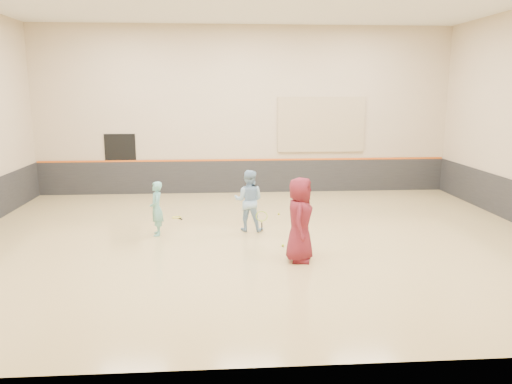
{
  "coord_description": "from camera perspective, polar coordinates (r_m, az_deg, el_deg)",
  "views": [
    {
      "loc": [
        -0.9,
        -12.2,
        3.74
      ],
      "look_at": [
        0.0,
        0.4,
        1.15
      ],
      "focal_mm": 35.0,
      "sensor_mm": 36.0,
      "label": 1
    }
  ],
  "objects": [
    {
      "name": "room",
      "position": [
        12.58,
        0.11,
        -1.87
      ],
      "size": [
        15.04,
        12.04,
        6.22
      ],
      "color": "tan",
      "rests_on": "ground"
    },
    {
      "name": "ball_under_racket",
      "position": [
        12.2,
        3.09,
        -6.11
      ],
      "size": [
        0.07,
        0.07,
        0.07
      ],
      "primitive_type": "sphere",
      "color": "#AAC82E",
      "rests_on": "floor"
    },
    {
      "name": "spare_racket",
      "position": [
        15.07,
        -9.05,
        -2.81
      ],
      "size": [
        0.62,
        0.62,
        0.06
      ],
      "primitive_type": null,
      "color": "yellow",
      "rests_on": "floor"
    },
    {
      "name": "young_man",
      "position": [
        11.01,
        5.03,
        -3.17
      ],
      "size": [
        0.81,
        1.05,
        1.89
      ],
      "primitive_type": "imported",
      "rotation": [
        0.0,
        0.0,
        1.31
      ],
      "color": "maroon",
      "rests_on": "floor"
    },
    {
      "name": "ball_in_hand",
      "position": [
        10.91,
        5.84,
        -1.67
      ],
      "size": [
        0.07,
        0.07,
        0.07
      ],
      "primitive_type": "sphere",
      "color": "#D1EE37",
      "rests_on": "young_man"
    },
    {
      "name": "wainscot_back",
      "position": [
        18.46,
        -1.26,
        1.79
      ],
      "size": [
        14.9,
        0.04,
        1.2
      ],
      "primitive_type": "cube",
      "color": "#232326",
      "rests_on": "floor"
    },
    {
      "name": "girl",
      "position": [
        13.24,
        -11.3,
        -1.87
      ],
      "size": [
        0.41,
        0.56,
        1.42
      ],
      "primitive_type": "imported",
      "rotation": [
        0.0,
        0.0,
        -1.43
      ],
      "color": "#6AB8B3",
      "rests_on": "floor"
    },
    {
      "name": "doorway",
      "position": [
        18.72,
        -15.18,
        3.07
      ],
      "size": [
        1.1,
        0.05,
        2.2
      ],
      "primitive_type": "cube",
      "color": "black",
      "rests_on": "floor"
    },
    {
      "name": "acoustic_panel",
      "position": [
        18.57,
        7.46,
        7.66
      ],
      "size": [
        3.2,
        0.08,
        2.0
      ],
      "primitive_type": "cube",
      "color": "tan",
      "rests_on": "wall_back"
    },
    {
      "name": "held_racket",
      "position": [
        13.14,
        0.65,
        -2.78
      ],
      "size": [
        0.52,
        0.52,
        0.53
      ],
      "primitive_type": null,
      "color": "#96B928",
      "rests_on": "instructor"
    },
    {
      "name": "accent_stripe",
      "position": [
        18.36,
        -1.26,
        3.69
      ],
      "size": [
        14.9,
        0.03,
        0.06
      ],
      "primitive_type": "cube",
      "color": "#D85914",
      "rests_on": "wall_back"
    },
    {
      "name": "ball_beside_spare",
      "position": [
        15.23,
        2.61,
        -2.52
      ],
      "size": [
        0.07,
        0.07,
        0.07
      ],
      "primitive_type": "sphere",
      "color": "gold",
      "rests_on": "floor"
    },
    {
      "name": "instructor",
      "position": [
        13.39,
        -0.84,
        -0.97
      ],
      "size": [
        0.92,
        0.79,
        1.66
      ],
      "primitive_type": "imported",
      "rotation": [
        0.0,
        0.0,
        2.92
      ],
      "color": "#8FB8DD",
      "rests_on": "floor"
    }
  ]
}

